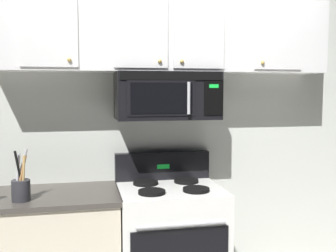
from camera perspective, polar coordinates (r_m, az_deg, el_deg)
name	(u,v)px	position (r m, az deg, el deg)	size (l,w,h in m)	color
back_wall	(160,123)	(3.28, -1.09, 0.47)	(5.20, 0.10, 2.70)	silver
stove_range	(170,244)	(3.13, 0.26, -16.41)	(0.76, 0.69, 1.12)	white
over_range_microwave	(167,96)	(3.02, -0.20, 4.34)	(0.76, 0.43, 0.35)	black
upper_cabinets	(166,35)	(3.08, -0.32, 12.75)	(2.50, 0.36, 0.55)	silver
utensil_crock_charcoal	(21,188)	(2.80, -20.12, -8.19)	(0.12, 0.12, 0.34)	#2D2D33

